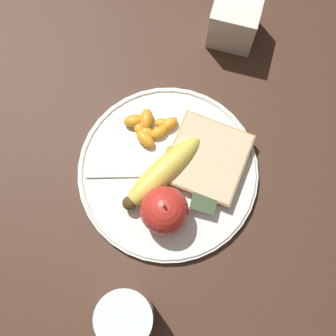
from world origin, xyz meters
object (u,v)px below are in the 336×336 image
at_px(plate, 168,172).
at_px(bread_slice, 207,159).
at_px(apple, 164,210).
at_px(banana, 162,173).
at_px(juice_glass, 129,318).
at_px(fork, 160,173).
at_px(condiment_caddy, 235,19).
at_px(jam_packet, 205,198).

xyz_separation_m(plate, bread_slice, (0.03, -0.05, 0.02)).
height_order(plate, bread_slice, bread_slice).
distance_m(apple, banana, 0.06).
bearing_deg(bread_slice, juice_glass, 168.84).
distance_m(plate, bread_slice, 0.06).
xyz_separation_m(fork, condiment_caddy, (0.27, -0.05, 0.03)).
xyz_separation_m(banana, condiment_caddy, (0.28, -0.05, 0.01)).
xyz_separation_m(bread_slice, fork, (-0.04, 0.07, -0.01)).
bearing_deg(bread_slice, banana, 124.16).
distance_m(bread_slice, fork, 0.08).
relative_size(apple, bread_slice, 0.60).
height_order(apple, bread_slice, apple).
xyz_separation_m(bread_slice, jam_packet, (-0.06, -0.01, -0.00)).
height_order(plate, juice_glass, juice_glass).
xyz_separation_m(apple, banana, (0.06, 0.02, -0.02)).
bearing_deg(apple, banana, 18.56).
distance_m(banana, condiment_caddy, 0.28).
relative_size(apple, fork, 0.42).
height_order(banana, condiment_caddy, condiment_caddy).
bearing_deg(jam_packet, banana, 75.48).
bearing_deg(fork, plate, 12.86).
bearing_deg(jam_packet, condiment_caddy, 4.77).
relative_size(apple, condiment_caddy, 0.90).
distance_m(plate, jam_packet, 0.07).
distance_m(fork, condiment_caddy, 0.28).
xyz_separation_m(apple, bread_slice, (0.10, -0.04, -0.02)).
relative_size(banana, jam_packet, 3.23).
xyz_separation_m(apple, condiment_caddy, (0.33, -0.03, -0.00)).
bearing_deg(condiment_caddy, juice_glass, 175.70).
distance_m(plate, banana, 0.03).
relative_size(juice_glass, apple, 1.12).
bearing_deg(banana, condiment_caddy, -9.77).
bearing_deg(banana, bread_slice, -55.84).
height_order(juice_glass, bread_slice, juice_glass).
xyz_separation_m(fork, jam_packet, (-0.02, -0.08, 0.01)).
height_order(banana, bread_slice, banana).
xyz_separation_m(plate, banana, (-0.01, 0.01, 0.02)).
bearing_deg(juice_glass, jam_packet, -17.47).
relative_size(plate, bread_slice, 2.12).
relative_size(bread_slice, fork, 0.69).
bearing_deg(banana, plate, -35.37).
relative_size(fork, condiment_caddy, 2.15).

